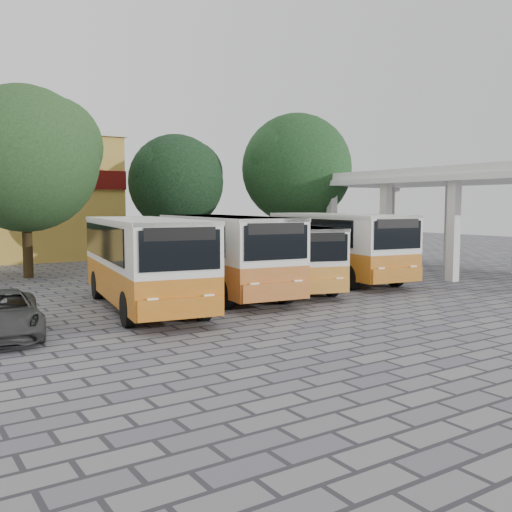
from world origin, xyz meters
TOP-DOWN VIEW (x-y plane):
  - ground at (0.00, 0.00)m, footprint 90.00×90.00m
  - terminal_shelter at (10.50, 4.00)m, footprint 6.80×15.80m
  - bus_far_left at (-7.06, 3.04)m, footprint 3.93×8.99m
  - bus_centre_left at (-3.25, 4.09)m, footprint 3.72×9.01m
  - bus_centre_right at (-0.24, 4.05)m, footprint 4.28×7.99m
  - bus_far_right at (3.46, 5.02)m, footprint 3.81×9.09m
  - tree_left at (-8.54, 14.16)m, footprint 7.46×7.11m
  - tree_middle at (0.00, 15.24)m, footprint 5.82×5.55m
  - tree_right at (7.23, 13.08)m, footprint 7.14×6.80m
  - parked_car at (-11.98, 1.25)m, footprint 2.63×4.69m

SIDE VIEW (x-z plane):
  - ground at x=0.00m, z-range 0.00..0.00m
  - parked_car at x=-11.98m, z-range 0.00..1.24m
  - bus_centre_right at x=-0.24m, z-range 0.21..2.93m
  - bus_far_left at x=-7.06m, z-range 0.25..3.37m
  - bus_centre_left at x=-3.25m, z-range 0.25..3.40m
  - bus_far_right at x=3.46m, z-range 0.25..3.42m
  - terminal_shelter at x=10.50m, z-range 2.21..7.61m
  - tree_middle at x=0.00m, z-range 1.26..8.95m
  - tree_right at x=7.23m, z-range 1.44..10.66m
  - tree_left at x=-8.54m, z-range 1.37..10.74m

